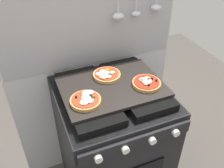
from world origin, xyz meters
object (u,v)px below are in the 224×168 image
at_px(stove, 112,144).
at_px(pizza_left, 86,100).
at_px(pizza_right, 147,83).
at_px(baking_tray, 112,87).
at_px(pizza_center, 106,75).

relative_size(stove, pizza_left, 5.88).
bearing_deg(pizza_right, baking_tray, 159.82).
distance_m(pizza_right, pizza_center, 0.23).
bearing_deg(pizza_center, stove, -91.57).
distance_m(baking_tray, pizza_center, 0.09).
xyz_separation_m(pizza_left, pizza_center, (0.17, 0.16, -0.00)).
bearing_deg(stove, pizza_right, -19.70).
height_order(baking_tray, pizza_right, pizza_right).
bearing_deg(baking_tray, pizza_left, -155.69).
relative_size(pizza_right, pizza_center, 1.00).
bearing_deg(pizza_right, pizza_center, 138.30).
height_order(stove, baking_tray, baking_tray).
bearing_deg(pizza_center, pizza_right, -41.70).
distance_m(pizza_left, pizza_center, 0.24).
height_order(pizza_left, pizza_center, pizza_left).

